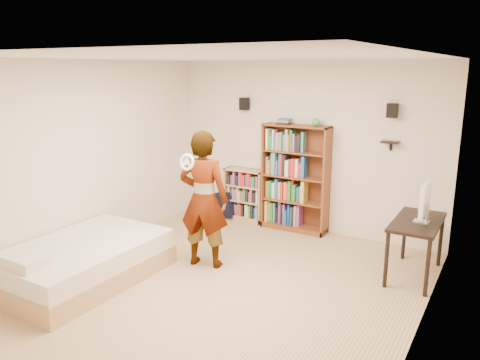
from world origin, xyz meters
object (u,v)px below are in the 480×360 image
(tall_bookshelf, at_px, (295,179))
(person, at_px, (204,200))
(daybed, at_px, (83,257))
(computer_desk, at_px, (415,248))
(low_bookshelf, at_px, (245,195))

(tall_bookshelf, height_order, person, person)
(daybed, bearing_deg, computer_desk, 32.08)
(low_bookshelf, bearing_deg, tall_bookshelf, -1.42)
(tall_bookshelf, xyz_separation_m, person, (-0.46, -1.90, 0.05))
(computer_desk, relative_size, person, 0.60)
(computer_desk, distance_m, person, 2.76)
(computer_desk, bearing_deg, daybed, -147.92)
(person, bearing_deg, tall_bookshelf, -116.70)
(tall_bookshelf, height_order, low_bookshelf, tall_bookshelf)
(low_bookshelf, distance_m, daybed, 3.12)
(computer_desk, height_order, daybed, computer_desk)
(daybed, bearing_deg, tall_bookshelf, 63.88)
(tall_bookshelf, bearing_deg, low_bookshelf, 178.58)
(low_bookshelf, xyz_separation_m, daybed, (-0.55, -3.07, -0.15))
(tall_bookshelf, height_order, computer_desk, tall_bookshelf)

